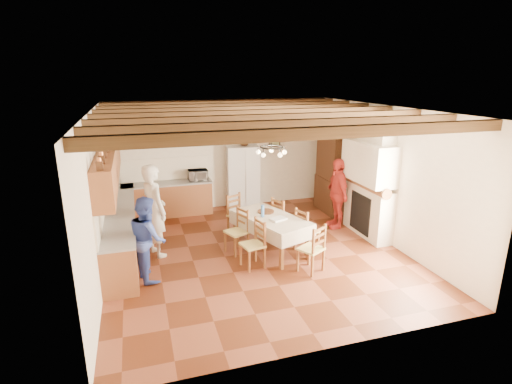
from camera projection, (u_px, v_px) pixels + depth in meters
floor at (256, 253)px, 8.48m from camera, size 6.00×6.50×0.02m
ceiling at (256, 109)px, 7.62m from camera, size 6.00×6.50×0.02m
wall_back at (221, 155)px, 11.04m from camera, size 6.00×0.02×3.00m
wall_front at (330, 250)px, 5.07m from camera, size 6.00×0.02×3.00m
wall_left at (97, 198)px, 7.21m from camera, size 0.02×6.50×3.00m
wall_right at (384, 174)px, 8.90m from camera, size 0.02×6.50×3.00m
ceiling_beams at (256, 114)px, 7.65m from camera, size 6.00×6.30×0.16m
lower_cabinets_left at (121, 230)px, 8.57m from camera, size 0.60×4.30×0.86m
lower_cabinets_back at (168, 200)px, 10.63m from camera, size 2.30×0.60×0.86m
countertop_left at (119, 210)px, 8.44m from camera, size 0.62×4.30×0.04m
countertop_back at (167, 183)px, 10.50m from camera, size 2.34×0.62×0.04m
backsplash_left at (103, 197)px, 8.27m from camera, size 0.03×4.30×0.60m
backsplash_back at (165, 169)px, 10.67m from camera, size 2.30×0.03×0.60m
upper_cabinets at (108, 166)px, 8.13m from camera, size 0.35×4.20×0.70m
fireplace at (368, 177)px, 9.03m from camera, size 0.56×1.60×2.80m
wall_picture at (275, 140)px, 11.35m from camera, size 0.34×0.03×0.42m
refrigerator at (242, 176)px, 11.22m from camera, size 0.94×0.80×1.75m
hutch at (332, 174)px, 10.76m from camera, size 0.50×1.17×2.11m
dining_table at (271, 220)px, 8.38m from camera, size 1.45×1.97×0.77m
chandelier at (272, 147)px, 7.94m from camera, size 0.47×0.47×0.03m
chair_left_near at (252, 244)px, 7.73m from camera, size 0.48×0.50×0.96m
chair_left_far at (236, 231)px, 8.37m from camera, size 0.53×0.54×0.96m
chair_right_near at (307, 230)px, 8.45m from camera, size 0.51×0.53×0.96m
chair_right_far at (283, 217)px, 9.16m from camera, size 0.54×0.55×0.96m
chair_end_near at (311, 248)px, 7.56m from camera, size 0.56×0.56×0.96m
chair_end_far at (238, 215)px, 9.33m from camera, size 0.55×0.54×0.96m
person_man at (154, 211)px, 8.13m from camera, size 0.70×0.83×1.94m
person_woman_blue at (148, 238)px, 7.24m from camera, size 0.74×0.87×1.57m
person_woman_red at (337, 193)px, 9.69m from camera, size 0.52×1.05×1.72m
microwave at (198, 175)px, 10.69m from camera, size 0.51×0.35×0.28m
fridge_vase at (244, 140)px, 10.95m from camera, size 0.34×0.34×0.28m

